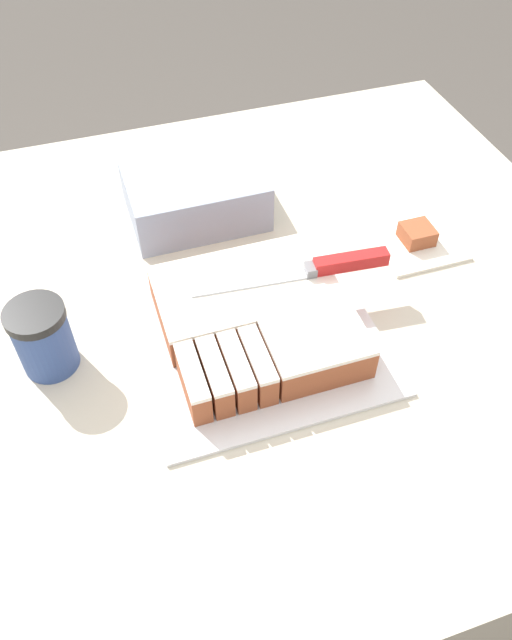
{
  "coord_description": "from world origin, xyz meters",
  "views": [
    {
      "loc": [
        -0.12,
        -0.67,
        1.61
      ],
      "look_at": [
        0.07,
        -0.08,
        0.93
      ],
      "focal_mm": 35.0,
      "sensor_mm": 36.0,
      "label": 1
    }
  ],
  "objects_px": {
    "brownie": "(417,234)",
    "cake_board": "(256,334)",
    "storage_box": "(195,194)",
    "knife": "(332,266)",
    "cake": "(257,318)",
    "coffee_cup": "(43,338)"
  },
  "relations": [
    {
      "from": "coffee_cup",
      "to": "brownie",
      "type": "relative_size",
      "value": 2.15
    },
    {
      "from": "knife",
      "to": "storage_box",
      "type": "bearing_deg",
      "value": -57.3
    },
    {
      "from": "storage_box",
      "to": "brownie",
      "type": "bearing_deg",
      "value": -30.18
    },
    {
      "from": "coffee_cup",
      "to": "storage_box",
      "type": "relative_size",
      "value": 0.47
    },
    {
      "from": "cake",
      "to": "brownie",
      "type": "distance_m",
      "value": 0.35
    },
    {
      "from": "cake",
      "to": "brownie",
      "type": "height_order",
      "value": "cake"
    },
    {
      "from": "brownie",
      "to": "storage_box",
      "type": "height_order",
      "value": "storage_box"
    },
    {
      "from": "brownie",
      "to": "storage_box",
      "type": "relative_size",
      "value": 0.22
    },
    {
      "from": "storage_box",
      "to": "knife",
      "type": "bearing_deg",
      "value": -62.37
    },
    {
      "from": "storage_box",
      "to": "cake",
      "type": "bearing_deg",
      "value": -87.31
    },
    {
      "from": "cake_board",
      "to": "brownie",
      "type": "relative_size",
      "value": 6.89
    },
    {
      "from": "cake",
      "to": "storage_box",
      "type": "height_order",
      "value": "storage_box"
    },
    {
      "from": "coffee_cup",
      "to": "brownie",
      "type": "height_order",
      "value": "coffee_cup"
    },
    {
      "from": "cake_board",
      "to": "brownie",
      "type": "bearing_deg",
      "value": 19.24
    },
    {
      "from": "cake_board",
      "to": "brownie",
      "type": "xyz_separation_m",
      "value": [
        0.33,
        0.12,
        0.02
      ]
    },
    {
      "from": "cake_board",
      "to": "coffee_cup",
      "type": "relative_size",
      "value": 3.2
    },
    {
      "from": "brownie",
      "to": "cake_board",
      "type": "bearing_deg",
      "value": -160.76
    },
    {
      "from": "cake",
      "to": "brownie",
      "type": "xyz_separation_m",
      "value": [
        0.33,
        0.11,
        -0.01
      ]
    },
    {
      "from": "cake_board",
      "to": "cake",
      "type": "distance_m",
      "value": 0.03
    },
    {
      "from": "cake_board",
      "to": "coffee_cup",
      "type": "distance_m",
      "value": 0.31
    },
    {
      "from": "storage_box",
      "to": "coffee_cup",
      "type": "bearing_deg",
      "value": -136.49
    },
    {
      "from": "cake_board",
      "to": "brownie",
      "type": "height_order",
      "value": "brownie"
    }
  ]
}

